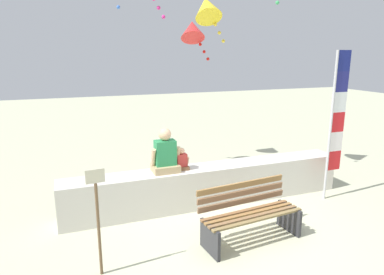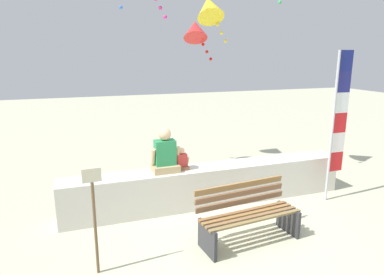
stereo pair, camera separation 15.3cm
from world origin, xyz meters
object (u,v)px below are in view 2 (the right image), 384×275
at_px(flag_banner, 337,119).
at_px(sign_post, 94,214).
at_px(person_child, 182,161).
at_px(kite_red, 195,30).
at_px(person_adult, 165,155).
at_px(park_bench, 247,215).
at_px(kite_yellow, 209,8).

relative_size(flag_banner, sign_post, 1.99).
xyz_separation_m(person_child, kite_red, (1.22, 2.67, 2.53)).
xyz_separation_m(person_adult, person_child, (0.31, 0.00, -0.15)).
bearing_deg(kite_red, person_child, -114.53).
bearing_deg(park_bench, person_adult, 122.11).
xyz_separation_m(park_bench, sign_post, (-2.29, -0.11, 0.44)).
relative_size(park_bench, kite_red, 1.49).
height_order(park_bench, sign_post, sign_post).
height_order(park_bench, flag_banner, flag_banner).
bearing_deg(person_adult, kite_yellow, 48.63).
xyz_separation_m(flag_banner, kite_red, (-1.72, 3.30, 1.81)).
relative_size(person_adult, flag_banner, 0.28).
bearing_deg(sign_post, person_adult, 49.29).
bearing_deg(person_child, kite_yellow, 54.98).
bearing_deg(flag_banner, park_bench, -159.93).
distance_m(park_bench, person_adult, 1.86).
relative_size(flag_banner, kite_yellow, 2.54).
height_order(flag_banner, kite_red, kite_red).
height_order(person_child, sign_post, sign_post).
distance_m(person_adult, person_child, 0.35).
distance_m(park_bench, kite_red, 5.18).
distance_m(person_child, kite_red, 3.88).
bearing_deg(kite_red, kite_yellow, -90.19).
height_order(flag_banner, kite_yellow, kite_yellow).
distance_m(person_adult, flag_banner, 3.37).
height_order(park_bench, person_child, person_child).
bearing_deg(sign_post, park_bench, 2.76).
distance_m(park_bench, person_child, 1.68).
height_order(person_adult, kite_red, kite_red).
height_order(park_bench, kite_yellow, kite_yellow).
bearing_deg(sign_post, person_child, 43.40).
relative_size(park_bench, kite_yellow, 1.44).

